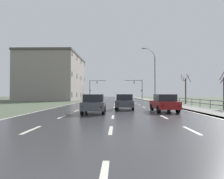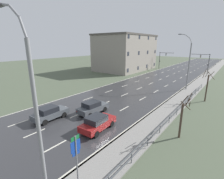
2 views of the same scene
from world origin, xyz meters
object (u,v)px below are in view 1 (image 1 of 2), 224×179
at_px(car_near_left, 164,103).
at_px(traffic_signal_right, 139,86).
at_px(street_lamp_midground, 154,76).
at_px(traffic_signal_left, 93,86).
at_px(car_near_right, 94,104).
at_px(car_mid_centre, 125,102).
at_px(brick_building, 54,78).

bearing_deg(car_near_left, traffic_signal_right, 84.00).
relative_size(street_lamp_midground, traffic_signal_left, 1.76).
bearing_deg(car_near_left, car_near_right, -168.41).
bearing_deg(car_mid_centre, street_lamp_midground, 75.02).
bearing_deg(traffic_signal_right, brick_building, -161.47).
bearing_deg(car_mid_centre, car_near_right, -118.39).
bearing_deg(street_lamp_midground, car_mid_centre, -108.30).
xyz_separation_m(traffic_signal_left, car_near_left, (11.47, -46.63, -3.09)).
relative_size(car_near_left, car_mid_centre, 1.00).
distance_m(street_lamp_midground, traffic_signal_left, 28.64).
distance_m(car_near_right, car_near_left, 6.26).
height_order(traffic_signal_right, traffic_signal_left, traffic_signal_left).
relative_size(street_lamp_midground, car_near_left, 2.49).
xyz_separation_m(traffic_signal_left, car_mid_centre, (8.09, -43.84, -3.09)).
bearing_deg(traffic_signal_right, car_near_left, -93.10).
height_order(car_mid_centre, brick_building, brick_building).
relative_size(traffic_signal_left, car_near_right, 1.43).
xyz_separation_m(car_near_left, brick_building, (-20.63, 37.03, 5.02)).
distance_m(traffic_signal_right, traffic_signal_left, 14.01).
bearing_deg(car_mid_centre, traffic_signal_right, 85.46).
bearing_deg(car_near_left, traffic_signal_left, 100.91).
xyz_separation_m(street_lamp_midground, car_near_left, (-2.95, -21.90, -4.28)).
bearing_deg(car_near_left, street_lamp_midground, 79.43).
bearing_deg(car_mid_centre, traffic_signal_left, 103.78).
bearing_deg(car_near_right, brick_building, 109.64).
relative_size(street_lamp_midground, car_near_right, 2.52).
relative_size(traffic_signal_right, car_mid_centre, 1.40).
xyz_separation_m(car_mid_centre, brick_building, (-17.26, 34.25, 5.02)).
distance_m(car_near_left, brick_building, 42.69).
xyz_separation_m(traffic_signal_left, brick_building, (-9.17, -9.60, 1.93)).
xyz_separation_m(car_near_right, brick_building, (-14.57, 38.60, 5.02)).
relative_size(traffic_signal_left, brick_building, 0.28).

